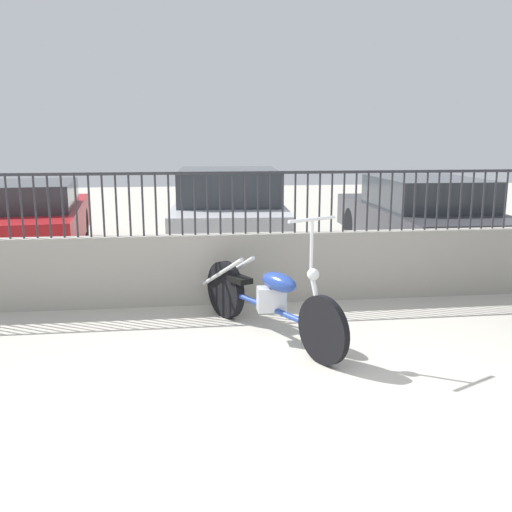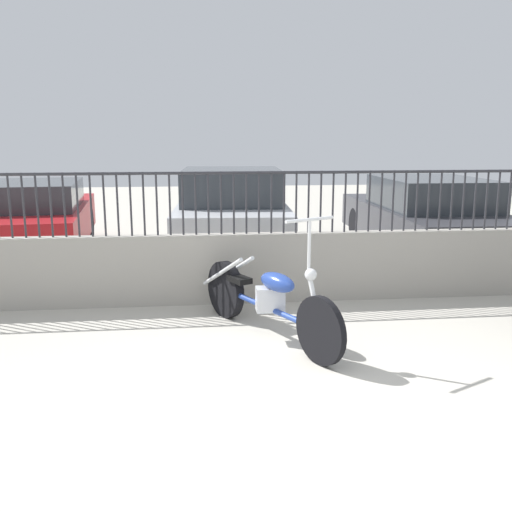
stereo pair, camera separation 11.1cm
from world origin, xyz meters
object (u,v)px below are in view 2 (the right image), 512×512
(car_silver, at_px, (232,214))
(car_red, at_px, (31,218))
(car_dark_grey, at_px, (426,216))
(motorcycle_blue, at_px, (261,297))

(car_silver, bearing_deg, car_red, 87.48)
(car_red, relative_size, car_dark_grey, 0.98)
(car_red, bearing_deg, car_dark_grey, -100.73)
(car_red, xyz_separation_m, car_silver, (3.34, -0.35, 0.08))
(car_silver, height_order, car_dark_grey, car_silver)
(motorcycle_blue, height_order, car_red, motorcycle_blue)
(car_silver, xyz_separation_m, car_dark_grey, (3.29, -0.25, -0.06))
(car_silver, bearing_deg, car_dark_grey, -90.80)
(motorcycle_blue, height_order, car_silver, car_silver)
(motorcycle_blue, xyz_separation_m, car_red, (-3.37, 4.29, 0.25))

